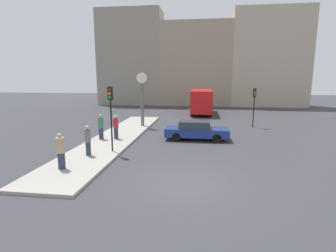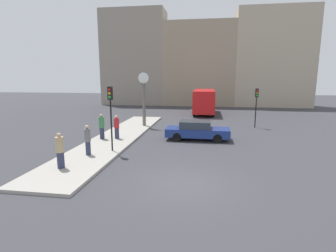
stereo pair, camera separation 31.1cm
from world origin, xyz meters
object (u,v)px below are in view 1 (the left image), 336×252
at_px(bus_distant, 202,100).
at_px(pedestrian_green_hoodie, 101,127).
at_px(pedestrian_grey_jacket, 88,140).
at_px(traffic_light_near, 111,105).
at_px(sedan_car, 196,130).
at_px(pedestrian_tan_coat, 61,151).
at_px(pedestrian_red_top, 116,127).
at_px(traffic_light_far, 254,100).
at_px(street_clock, 142,99).

xyz_separation_m(bus_distant, pedestrian_green_hoodie, (-6.89, -15.08, -0.62)).
bearing_deg(pedestrian_green_hoodie, pedestrian_grey_jacket, -78.69).
bearing_deg(traffic_light_near, sedan_car, 40.88).
relative_size(pedestrian_tan_coat, pedestrian_green_hoodie, 0.98).
xyz_separation_m(pedestrian_green_hoodie, pedestrian_red_top, (1.00, 0.26, -0.04)).
bearing_deg(bus_distant, traffic_light_near, -105.90).
relative_size(bus_distant, traffic_light_near, 1.85).
relative_size(traffic_light_far, street_clock, 0.73).
relative_size(traffic_light_far, pedestrian_red_top, 2.07).
xyz_separation_m(traffic_light_near, pedestrian_grey_jacket, (-1.04, -1.00, -1.85)).
bearing_deg(pedestrian_grey_jacket, pedestrian_red_top, 86.67).
bearing_deg(traffic_light_near, pedestrian_red_top, 104.56).
relative_size(bus_distant, pedestrian_green_hoodie, 3.97).
bearing_deg(street_clock, sedan_car, -40.23).
bearing_deg(pedestrian_red_top, pedestrian_tan_coat, -95.10).
height_order(bus_distant, pedestrian_tan_coat, bus_distant).
relative_size(sedan_car, traffic_light_near, 1.20).
bearing_deg(pedestrian_tan_coat, street_clock, 83.74).
bearing_deg(pedestrian_tan_coat, pedestrian_grey_jacket, 81.73).
bearing_deg(traffic_light_far, pedestrian_tan_coat, -130.90).
height_order(street_clock, pedestrian_grey_jacket, street_clock).
distance_m(traffic_light_near, traffic_light_far, 13.71).
distance_m(traffic_light_near, pedestrian_red_top, 3.69).
relative_size(pedestrian_green_hoodie, pedestrian_grey_jacket, 1.04).
xyz_separation_m(pedestrian_green_hoodie, pedestrian_grey_jacket, (0.76, -3.81, -0.02)).
distance_m(street_clock, pedestrian_green_hoodie, 5.98).
distance_m(bus_distant, traffic_light_far, 9.54).
distance_m(bus_distant, pedestrian_grey_jacket, 19.87).
bearing_deg(street_clock, pedestrian_green_hoodie, -107.17).
distance_m(sedan_car, pedestrian_grey_jacket, 7.82).
bearing_deg(pedestrian_tan_coat, traffic_light_near, 67.21).
relative_size(sedan_car, pedestrian_green_hoodie, 2.56).
distance_m(sedan_car, pedestrian_red_top, 5.73).
xyz_separation_m(sedan_car, traffic_light_far, (4.95, 5.44, 1.81)).
height_order(pedestrian_green_hoodie, pedestrian_grey_jacket, pedestrian_green_hoodie).
relative_size(traffic_light_far, pedestrian_tan_coat, 2.01).
height_order(bus_distant, pedestrian_red_top, bus_distant).
distance_m(traffic_light_far, pedestrian_tan_coat, 17.07).
distance_m(sedan_car, bus_distant, 13.75).
bearing_deg(pedestrian_red_top, bus_distant, 68.30).
bearing_deg(pedestrian_green_hoodie, traffic_light_far, 30.44).
bearing_deg(pedestrian_grey_jacket, traffic_light_far, 44.46).
xyz_separation_m(traffic_light_far, street_clock, (-9.87, -1.28, 0.08)).
bearing_deg(pedestrian_green_hoodie, pedestrian_tan_coat, -85.89).
xyz_separation_m(bus_distant, pedestrian_grey_jacket, (-6.13, -18.89, -0.64)).
distance_m(traffic_light_near, pedestrian_tan_coat, 3.98).
distance_m(traffic_light_far, pedestrian_green_hoodie, 13.50).
bearing_deg(traffic_light_near, bus_distant, 74.10).
bearing_deg(traffic_light_near, traffic_light_far, 44.53).
xyz_separation_m(traffic_light_near, pedestrian_tan_coat, (-1.36, -3.24, -1.85)).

